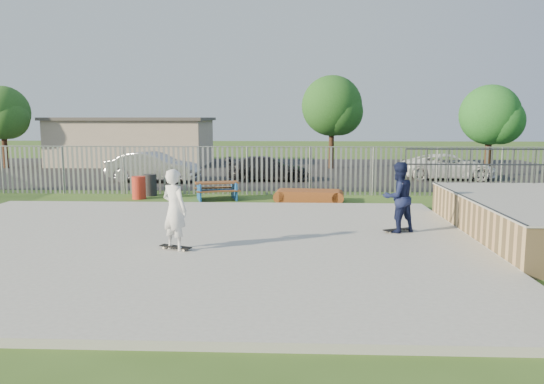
{
  "coord_description": "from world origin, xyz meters",
  "views": [
    {
      "loc": [
        2.93,
        -12.85,
        3.19
      ],
      "look_at": [
        2.32,
        2.0,
        1.1
      ],
      "focal_mm": 35.0,
      "sensor_mm": 36.0,
      "label": 1
    }
  ],
  "objects_px": {
    "funbox": "(309,196)",
    "trash_bin_grey": "(150,185)",
    "tree_left": "(2,113)",
    "skater_navy": "(398,197)",
    "car_silver": "(153,167)",
    "car_white": "(449,167)",
    "tree_mid": "(332,106)",
    "tree_right": "(490,115)",
    "trash_bin_red": "(139,188)",
    "skater_white": "(175,210)",
    "car_dark": "(268,168)",
    "picnic_table": "(217,191)"
  },
  "relations": [
    {
      "from": "car_silver",
      "to": "car_white",
      "type": "bearing_deg",
      "value": -77.01
    },
    {
      "from": "tree_left",
      "to": "skater_navy",
      "type": "height_order",
      "value": "tree_left"
    },
    {
      "from": "car_white",
      "to": "tree_mid",
      "type": "bearing_deg",
      "value": 47.1
    },
    {
      "from": "tree_left",
      "to": "car_white",
      "type": "bearing_deg",
      "value": -11.05
    },
    {
      "from": "tree_right",
      "to": "skater_navy",
      "type": "height_order",
      "value": "tree_right"
    },
    {
      "from": "car_silver",
      "to": "car_white",
      "type": "height_order",
      "value": "car_silver"
    },
    {
      "from": "car_silver",
      "to": "skater_navy",
      "type": "xyz_separation_m",
      "value": [
        9.75,
        -11.9,
        0.33
      ]
    },
    {
      "from": "skater_navy",
      "to": "tree_left",
      "type": "bearing_deg",
      "value": -66.62
    },
    {
      "from": "car_dark",
      "to": "tree_right",
      "type": "height_order",
      "value": "tree_right"
    },
    {
      "from": "picnic_table",
      "to": "funbox",
      "type": "xyz_separation_m",
      "value": [
        3.6,
        -0.37,
        -0.14
      ]
    },
    {
      "from": "tree_mid",
      "to": "skater_navy",
      "type": "height_order",
      "value": "tree_mid"
    },
    {
      "from": "tree_right",
      "to": "skater_navy",
      "type": "distance_m",
      "value": 17.03
    },
    {
      "from": "tree_left",
      "to": "skater_white",
      "type": "height_order",
      "value": "tree_left"
    },
    {
      "from": "car_silver",
      "to": "funbox",
      "type": "bearing_deg",
      "value": -121.65
    },
    {
      "from": "car_dark",
      "to": "skater_white",
      "type": "distance_m",
      "value": 14.84
    },
    {
      "from": "car_silver",
      "to": "tree_right",
      "type": "relative_size",
      "value": 0.91
    },
    {
      "from": "tree_left",
      "to": "car_silver",
      "type": "bearing_deg",
      "value": -31.35
    },
    {
      "from": "trash_bin_red",
      "to": "skater_white",
      "type": "relative_size",
      "value": 0.47
    },
    {
      "from": "trash_bin_grey",
      "to": "tree_mid",
      "type": "height_order",
      "value": "tree_mid"
    },
    {
      "from": "tree_mid",
      "to": "tree_right",
      "type": "height_order",
      "value": "tree_mid"
    },
    {
      "from": "trash_bin_red",
      "to": "skater_navy",
      "type": "relative_size",
      "value": 0.47
    },
    {
      "from": "trash_bin_grey",
      "to": "car_dark",
      "type": "distance_m",
      "value": 7.0
    },
    {
      "from": "funbox",
      "to": "car_dark",
      "type": "height_order",
      "value": "car_dark"
    },
    {
      "from": "skater_white",
      "to": "car_white",
      "type": "bearing_deg",
      "value": -91.42
    },
    {
      "from": "picnic_table",
      "to": "skater_white",
      "type": "relative_size",
      "value": 1.04
    },
    {
      "from": "picnic_table",
      "to": "skater_navy",
      "type": "relative_size",
      "value": 1.04
    },
    {
      "from": "funbox",
      "to": "car_dark",
      "type": "distance_m",
      "value": 6.91
    },
    {
      "from": "trash_bin_red",
      "to": "skater_white",
      "type": "height_order",
      "value": "skater_white"
    },
    {
      "from": "tree_left",
      "to": "trash_bin_grey",
      "type": "bearing_deg",
      "value": -42.78
    },
    {
      "from": "car_dark",
      "to": "trash_bin_red",
      "type": "bearing_deg",
      "value": 138.34
    },
    {
      "from": "funbox",
      "to": "tree_mid",
      "type": "distance_m",
      "value": 14.06
    },
    {
      "from": "tree_right",
      "to": "skater_navy",
      "type": "xyz_separation_m",
      "value": [
        -7.71,
        -15.02,
        -2.23
      ]
    },
    {
      "from": "car_dark",
      "to": "skater_white",
      "type": "relative_size",
      "value": 2.26
    },
    {
      "from": "trash_bin_red",
      "to": "tree_right",
      "type": "height_order",
      "value": "tree_right"
    },
    {
      "from": "trash_bin_grey",
      "to": "tree_right",
      "type": "bearing_deg",
      "value": 25.1
    },
    {
      "from": "picnic_table",
      "to": "tree_right",
      "type": "height_order",
      "value": "tree_right"
    },
    {
      "from": "tree_right",
      "to": "skater_navy",
      "type": "relative_size",
      "value": 2.63
    },
    {
      "from": "tree_left",
      "to": "car_dark",
      "type": "bearing_deg",
      "value": -19.98
    },
    {
      "from": "funbox",
      "to": "trash_bin_grey",
      "type": "distance_m",
      "value": 6.63
    },
    {
      "from": "picnic_table",
      "to": "tree_right",
      "type": "bearing_deg",
      "value": 17.04
    },
    {
      "from": "skater_navy",
      "to": "car_white",
      "type": "bearing_deg",
      "value": -136.0
    },
    {
      "from": "car_white",
      "to": "tree_mid",
      "type": "relative_size",
      "value": 0.81
    },
    {
      "from": "picnic_table",
      "to": "trash_bin_red",
      "type": "xyz_separation_m",
      "value": [
        -3.11,
        0.09,
        0.09
      ]
    },
    {
      "from": "trash_bin_grey",
      "to": "skater_navy",
      "type": "distance_m",
      "value": 11.39
    },
    {
      "from": "trash_bin_grey",
      "to": "skater_white",
      "type": "bearing_deg",
      "value": -71.55
    },
    {
      "from": "trash_bin_red",
      "to": "trash_bin_grey",
      "type": "height_order",
      "value": "trash_bin_red"
    },
    {
      "from": "car_silver",
      "to": "skater_navy",
      "type": "height_order",
      "value": "skater_navy"
    },
    {
      "from": "funbox",
      "to": "car_white",
      "type": "relative_size",
      "value": 0.49
    },
    {
      "from": "trash_bin_grey",
      "to": "car_white",
      "type": "distance_m",
      "value": 15.32
    },
    {
      "from": "car_silver",
      "to": "skater_navy",
      "type": "bearing_deg",
      "value": -134.36
    }
  ]
}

